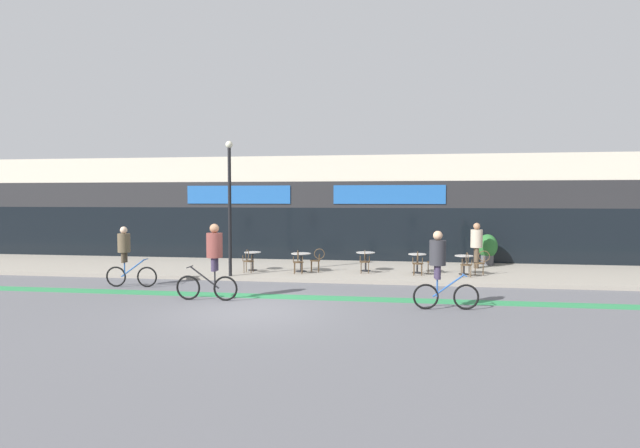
{
  "coord_description": "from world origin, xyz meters",
  "views": [
    {
      "loc": [
        3.72,
        -12.55,
        2.97
      ],
      "look_at": [
        1.04,
        5.55,
        2.01
      ],
      "focal_mm": 28.0,
      "sensor_mm": 36.0,
      "label": 1
    }
  ],
  "objects_px": {
    "bistro_table_2": "(366,258)",
    "cafe_chair_4_near": "(466,263)",
    "bistro_table_1": "(301,258)",
    "cyclist_1": "(213,256)",
    "cafe_chair_1_near": "(298,260)",
    "cafe_chair_4_side": "(481,261)",
    "cafe_chair_0_near": "(248,259)",
    "bistro_table_4": "(464,261)",
    "lamp_post": "(230,198)",
    "planter_pot": "(487,248)",
    "cafe_chair_3_side": "(434,260)",
    "bistro_table_3": "(417,259)",
    "cafe_chair_1_side": "(317,258)",
    "cyclist_2": "(440,264)",
    "cafe_chair_2_near": "(365,260)",
    "bistro_table_0": "(253,257)",
    "pedestrian_near_end": "(477,241)",
    "cafe_chair_3_near": "(418,262)",
    "cyclist_0": "(126,253)"
  },
  "relations": [
    {
      "from": "bistro_table_1",
      "to": "cyclist_1",
      "type": "relative_size",
      "value": 0.34
    },
    {
      "from": "cafe_chair_3_near",
      "to": "cafe_chair_4_side",
      "type": "xyz_separation_m",
      "value": [
        2.34,
        0.51,
        0.0
      ]
    },
    {
      "from": "cafe_chair_1_near",
      "to": "cafe_chair_1_side",
      "type": "bearing_deg",
      "value": -50.5
    },
    {
      "from": "bistro_table_2",
      "to": "planter_pot",
      "type": "distance_m",
      "value": 5.62
    },
    {
      "from": "cafe_chair_4_near",
      "to": "bistro_table_0",
      "type": "bearing_deg",
      "value": 83.15
    },
    {
      "from": "cafe_chair_3_near",
      "to": "cyclist_2",
      "type": "height_order",
      "value": "cyclist_2"
    },
    {
      "from": "pedestrian_near_end",
      "to": "cafe_chair_3_side",
      "type": "bearing_deg",
      "value": -138.16
    },
    {
      "from": "bistro_table_0",
      "to": "cyclist_2",
      "type": "bearing_deg",
      "value": -38.99
    },
    {
      "from": "cyclist_0",
      "to": "cafe_chair_4_near",
      "type": "bearing_deg",
      "value": 9.67
    },
    {
      "from": "cafe_chair_3_side",
      "to": "cyclist_1",
      "type": "relative_size",
      "value": 0.4
    },
    {
      "from": "cafe_chair_4_near",
      "to": "lamp_post",
      "type": "distance_m",
      "value": 8.86
    },
    {
      "from": "bistro_table_1",
      "to": "bistro_table_4",
      "type": "height_order",
      "value": "same"
    },
    {
      "from": "bistro_table_3",
      "to": "cyclist_2",
      "type": "bearing_deg",
      "value": -86.72
    },
    {
      "from": "cafe_chair_1_near",
      "to": "cyclist_2",
      "type": "height_order",
      "value": "cyclist_2"
    },
    {
      "from": "bistro_table_2",
      "to": "bistro_table_0",
      "type": "bearing_deg",
      "value": -173.79
    },
    {
      "from": "bistro_table_2",
      "to": "cyclist_2",
      "type": "distance_m",
      "value": 6.35
    },
    {
      "from": "bistro_table_3",
      "to": "cafe_chair_0_near",
      "type": "distance_m",
      "value": 6.43
    },
    {
      "from": "cafe_chair_2_near",
      "to": "cafe_chair_4_near",
      "type": "bearing_deg",
      "value": -98.06
    },
    {
      "from": "bistro_table_1",
      "to": "cafe_chair_4_near",
      "type": "distance_m",
      "value": 6.16
    },
    {
      "from": "bistro_table_0",
      "to": "cafe_chair_0_near",
      "type": "xyz_separation_m",
      "value": [
        -0.0,
        -0.63,
        0.0
      ]
    },
    {
      "from": "cafe_chair_3_side",
      "to": "bistro_table_3",
      "type": "bearing_deg",
      "value": 4.19
    },
    {
      "from": "cafe_chair_4_near",
      "to": "bistro_table_4",
      "type": "bearing_deg",
      "value": -3.03
    },
    {
      "from": "cafe_chair_1_side",
      "to": "cyclist_1",
      "type": "height_order",
      "value": "cyclist_1"
    },
    {
      "from": "cafe_chair_0_near",
      "to": "bistro_table_4",
      "type": "bearing_deg",
      "value": -83.7
    },
    {
      "from": "bistro_table_3",
      "to": "bistro_table_2",
      "type": "bearing_deg",
      "value": 173.47
    },
    {
      "from": "bistro_table_3",
      "to": "bistro_table_4",
      "type": "height_order",
      "value": "bistro_table_3"
    },
    {
      "from": "cyclist_1",
      "to": "cafe_chair_2_near",
      "type": "bearing_deg",
      "value": -131.0
    },
    {
      "from": "bistro_table_2",
      "to": "cafe_chair_4_near",
      "type": "distance_m",
      "value": 3.8
    },
    {
      "from": "bistro_table_1",
      "to": "cafe_chair_3_side",
      "type": "bearing_deg",
      "value": 2.99
    },
    {
      "from": "cafe_chair_2_near",
      "to": "planter_pot",
      "type": "bearing_deg",
      "value": -60.64
    },
    {
      "from": "cafe_chair_4_side",
      "to": "lamp_post",
      "type": "relative_size",
      "value": 0.18
    },
    {
      "from": "cafe_chair_2_near",
      "to": "cafe_chair_4_side",
      "type": "distance_m",
      "value": 4.3
    },
    {
      "from": "cafe_chair_4_side",
      "to": "cyclist_2",
      "type": "height_order",
      "value": "cyclist_2"
    },
    {
      "from": "planter_pot",
      "to": "cafe_chair_3_near",
      "type": "bearing_deg",
      "value": -132.12
    },
    {
      "from": "cafe_chair_4_near",
      "to": "bistro_table_1",
      "type": "bearing_deg",
      "value": 82.23
    },
    {
      "from": "bistro_table_4",
      "to": "cyclist_2",
      "type": "relative_size",
      "value": 0.34
    },
    {
      "from": "bistro_table_4",
      "to": "cafe_chair_1_side",
      "type": "distance_m",
      "value": 5.51
    },
    {
      "from": "bistro_table_4",
      "to": "planter_pot",
      "type": "relative_size",
      "value": 0.54
    },
    {
      "from": "bistro_table_2",
      "to": "cafe_chair_4_near",
      "type": "xyz_separation_m",
      "value": [
        3.67,
        -0.96,
        -0.01
      ]
    },
    {
      "from": "cyclist_2",
      "to": "pedestrian_near_end",
      "type": "height_order",
      "value": "cyclist_2"
    },
    {
      "from": "cafe_chair_1_near",
      "to": "cafe_chair_4_side",
      "type": "height_order",
      "value": "same"
    },
    {
      "from": "cafe_chair_2_near",
      "to": "cyclist_2",
      "type": "distance_m",
      "value": 5.78
    },
    {
      "from": "planter_pot",
      "to": "cafe_chair_4_side",
      "type": "bearing_deg",
      "value": -104.09
    },
    {
      "from": "cafe_chair_0_near",
      "to": "bistro_table_1",
      "type": "bearing_deg",
      "value": -71.69
    },
    {
      "from": "bistro_table_0",
      "to": "bistro_table_1",
      "type": "xyz_separation_m",
      "value": [
        1.94,
        -0.02,
        -0.0
      ]
    },
    {
      "from": "cafe_chair_1_side",
      "to": "cyclist_2",
      "type": "height_order",
      "value": "cyclist_2"
    },
    {
      "from": "cafe_chair_2_near",
      "to": "planter_pot",
      "type": "height_order",
      "value": "planter_pot"
    },
    {
      "from": "cafe_chair_4_near",
      "to": "cafe_chair_4_side",
      "type": "bearing_deg",
      "value": -48.7
    },
    {
      "from": "bistro_table_1",
      "to": "cafe_chair_3_side",
      "type": "relative_size",
      "value": 0.84
    },
    {
      "from": "bistro_table_3",
      "to": "cafe_chair_1_near",
      "type": "bearing_deg",
      "value": -168.56
    }
  ]
}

